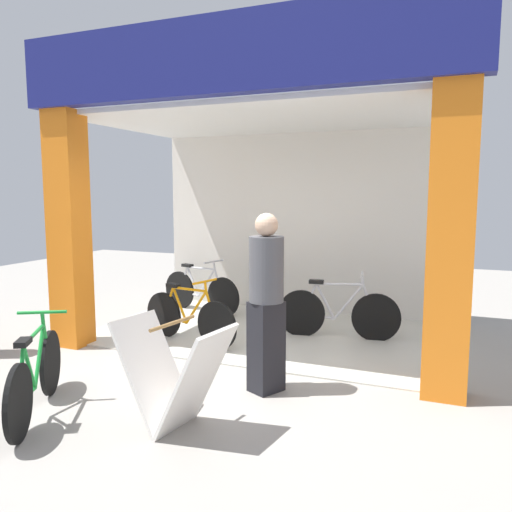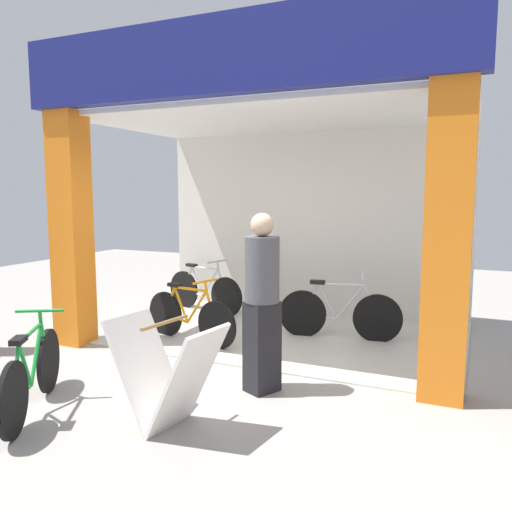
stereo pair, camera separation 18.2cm
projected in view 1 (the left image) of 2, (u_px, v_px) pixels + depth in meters
The scene contains 8 objects.
ground_plane at pixel (232, 366), 5.64m from camera, with size 17.62×17.62×0.00m, color #9E9991.
shop_facade at pixel (276, 190), 6.70m from camera, with size 5.01×3.16×3.66m.
bicycle_inside_0 at pixel (200, 291), 8.14m from camera, with size 1.52×0.51×0.86m.
bicycle_inside_1 at pixel (189, 317), 6.49m from camera, with size 1.49×0.48×0.84m.
bicycle_inside_2 at pixel (338, 313), 6.66m from camera, with size 1.58×0.44×0.88m.
bicycle_parked_0 at pixel (36, 377), 4.38m from camera, with size 0.81×1.37×0.86m.
sandwich_board_sign at pixel (174, 376), 4.11m from camera, with size 0.99×0.66×0.90m.
pedestrian_1 at pixel (266, 301), 4.85m from camera, with size 0.44×0.44×1.72m.
Camera 1 is at (2.30, -4.94, 1.92)m, focal length 35.82 mm.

